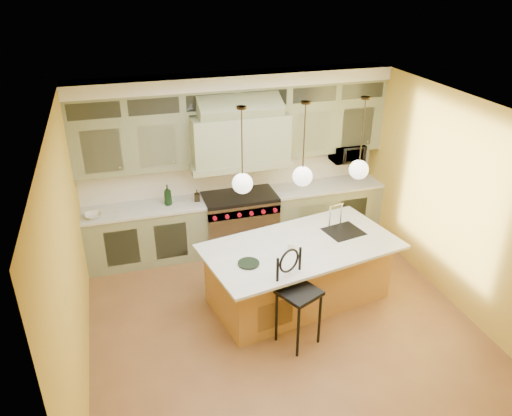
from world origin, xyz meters
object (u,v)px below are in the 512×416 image
object	(u,v)px
range	(240,220)
counter_stool	(297,292)
kitchen_island	(299,271)
microwave	(347,153)

from	to	relation	value
range	counter_stool	size ratio (longest dim) A/B	0.93
kitchen_island	microwave	xyz separation A→B (m)	(1.54, 1.80, 0.98)
counter_stool	microwave	size ratio (longest dim) A/B	2.38
kitchen_island	counter_stool	bearing A→B (deg)	-123.47
range	counter_stool	bearing A→B (deg)	-88.66
range	kitchen_island	xyz separation A→B (m)	(0.41, -1.69, -0.02)
counter_stool	range	bearing A→B (deg)	67.07
range	kitchen_island	bearing A→B (deg)	-76.54
kitchen_island	range	bearing A→B (deg)	92.97
range	microwave	bearing A→B (deg)	3.12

